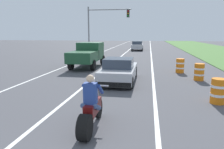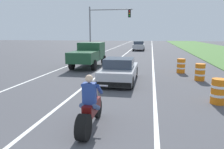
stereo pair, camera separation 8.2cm
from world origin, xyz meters
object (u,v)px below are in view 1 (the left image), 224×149
(sports_car_silver, at_px, (119,71))
(pickup_truck_left_lane_dark_green, at_px, (88,54))
(motorcycle_with_rider, at_px, (91,110))
(construction_barrel_mid, at_px, (199,72))
(construction_barrel_nearest, at_px, (218,91))
(distant_car_far_ahead, at_px, (137,46))
(traffic_light_mast_near, at_px, (102,23))
(construction_barrel_far, at_px, (180,66))

(sports_car_silver, relative_size, pickup_truck_left_lane_dark_green, 0.90)
(motorcycle_with_rider, relative_size, construction_barrel_mid, 2.21)
(motorcycle_with_rider, distance_m, construction_barrel_mid, 8.79)
(construction_barrel_nearest, bearing_deg, sports_car_silver, 143.69)
(pickup_truck_left_lane_dark_green, xyz_separation_m, distant_car_far_ahead, (3.06, 18.55, -0.33))
(pickup_truck_left_lane_dark_green, bearing_deg, sports_car_silver, -56.71)
(construction_barrel_nearest, bearing_deg, traffic_light_mast_near, 115.43)
(construction_barrel_far, height_order, distant_car_far_ahead, distant_car_far_ahead)
(pickup_truck_left_lane_dark_green, bearing_deg, traffic_light_mast_near, 95.36)
(sports_car_silver, bearing_deg, construction_barrel_nearest, -36.31)
(motorcycle_with_rider, relative_size, construction_barrel_far, 2.21)
(traffic_light_mast_near, relative_size, distant_car_far_ahead, 1.50)
(motorcycle_with_rider, height_order, construction_barrel_far, motorcycle_with_rider)
(motorcycle_with_rider, height_order, distant_car_far_ahead, motorcycle_with_rider)
(distant_car_far_ahead, bearing_deg, sports_car_silver, -89.42)
(construction_barrel_mid, relative_size, construction_barrel_far, 1.00)
(sports_car_silver, xyz_separation_m, construction_barrel_nearest, (4.39, -3.23, -0.13))
(pickup_truck_left_lane_dark_green, xyz_separation_m, traffic_light_mast_near, (-0.93, 9.87, 2.95))
(construction_barrel_mid, distance_m, distant_car_far_ahead, 22.97)
(traffic_light_mast_near, height_order, construction_barrel_far, traffic_light_mast_near)
(pickup_truck_left_lane_dark_green, xyz_separation_m, construction_barrel_far, (7.14, -1.51, -0.60))
(pickup_truck_left_lane_dark_green, height_order, traffic_light_mast_near, traffic_light_mast_near)
(construction_barrel_nearest, xyz_separation_m, construction_barrel_far, (-0.55, 6.74, 0.00))
(construction_barrel_nearest, distance_m, construction_barrel_mid, 4.36)
(construction_barrel_far, bearing_deg, motorcycle_with_rider, -110.76)
(traffic_light_mast_near, height_order, construction_barrel_nearest, traffic_light_mast_near)
(sports_car_silver, distance_m, construction_barrel_far, 5.20)
(pickup_truck_left_lane_dark_green, bearing_deg, motorcycle_with_rider, -73.54)
(motorcycle_with_rider, xyz_separation_m, pickup_truck_left_lane_dark_green, (-3.38, 11.43, 0.51))
(sports_car_silver, bearing_deg, distant_car_far_ahead, 90.58)
(sports_car_silver, bearing_deg, pickup_truck_left_lane_dark_green, 123.29)
(construction_barrel_nearest, bearing_deg, distant_car_far_ahead, 99.80)
(sports_car_silver, distance_m, pickup_truck_left_lane_dark_green, 6.03)
(motorcycle_with_rider, relative_size, construction_barrel_nearest, 2.21)
(distant_car_far_ahead, bearing_deg, construction_barrel_far, -78.52)
(pickup_truck_left_lane_dark_green, distance_m, construction_barrel_far, 7.32)
(motorcycle_with_rider, bearing_deg, construction_barrel_mid, 59.00)
(motorcycle_with_rider, bearing_deg, pickup_truck_left_lane_dark_green, 106.46)
(motorcycle_with_rider, xyz_separation_m, construction_barrel_nearest, (4.31, 3.18, -0.09))
(sports_car_silver, bearing_deg, construction_barrel_far, 42.44)
(pickup_truck_left_lane_dark_green, xyz_separation_m, construction_barrel_mid, (7.90, -3.90, -0.60))
(construction_barrel_nearest, bearing_deg, construction_barrel_far, 94.68)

